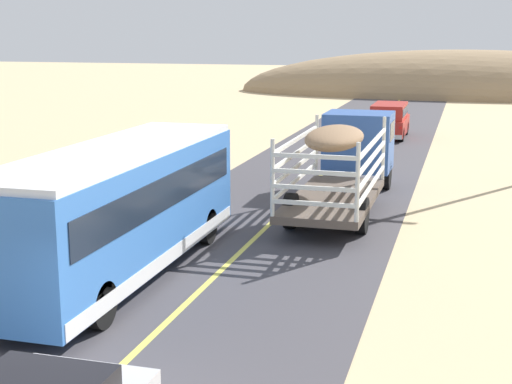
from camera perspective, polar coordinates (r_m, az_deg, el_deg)
The scene contains 4 objects.
livestock_truck at distance 26.92m, azimuth 7.14°, elevation 3.14°, with size 2.53×9.70×3.02m.
bus at distance 18.63m, azimuth -10.33°, elevation -1.14°, with size 2.54×10.00×3.21m.
car_far at distance 43.17m, azimuth 10.08°, elevation 5.49°, with size 1.90×4.62×1.93m.
distant_hill at distance 74.45m, azimuth 15.57°, elevation 7.13°, with size 43.84×16.04×8.41m, color #997C5A.
Camera 1 is at (5.79, -9.20, 5.97)m, focal length 52.73 mm.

